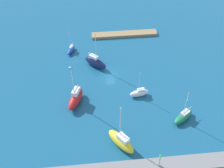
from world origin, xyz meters
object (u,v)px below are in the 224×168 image
Objects in this scene: sailboat_green_outer_mooring at (183,117)px; sailboat_white_west_end at (139,93)px; sailboat_yellow_lone_south at (121,141)px; mooring_buoy_white at (70,68)px; sailboat_red_off_beacon at (76,98)px; sailboat_navy_by_breakwater at (95,62)px; sailboat_blue_along_channel at (71,50)px; pier_dock at (124,34)px; harbor_beacon at (160,159)px.

sailboat_white_west_end is at bearing -80.68° from sailboat_green_outer_mooring.
sailboat_yellow_lone_south is 30.64m from mooring_buoy_white.
sailboat_green_outer_mooring is at bearing 95.12° from sailboat_red_off_beacon.
sailboat_navy_by_breakwater is 1.25× the size of sailboat_green_outer_mooring.
sailboat_blue_along_channel is at bearing 173.89° from sailboat_navy_by_breakwater.
sailboat_red_off_beacon is 22.16m from sailboat_blue_along_channel.
sailboat_blue_along_channel is (11.25, -36.37, -0.73)m from sailboat_yellow_lone_south.
sailboat_blue_along_channel is at bearing -18.60° from sailboat_yellow_lone_south.
sailboat_white_west_end is 27.85m from sailboat_blue_along_channel.
sailboat_red_off_beacon is at bearing 60.65° from pier_dock.
mooring_buoy_white is (1.66, -14.04, -1.40)m from sailboat_red_off_beacon.
sailboat_green_outer_mooring is (-26.15, 8.29, -0.66)m from sailboat_red_off_beacon.
sailboat_green_outer_mooring reaches higher than harbor_beacon.
sailboat_red_off_beacon reaches higher than sailboat_blue_along_channel.
sailboat_blue_along_channel reaches higher than sailboat_white_west_end.
harbor_beacon is 36.91m from sailboat_navy_by_breakwater.
sailboat_yellow_lone_south is at bearing 81.34° from pier_dock.
harbor_beacon is at bearing 81.34° from sailboat_white_west_end.
sailboat_red_off_beacon is at bearing -53.67° from sailboat_green_outer_mooring.
sailboat_red_off_beacon is at bearing 27.44° from sailboat_blue_along_channel.
pier_dock is 1.84× the size of sailboat_navy_by_breakwater.
sailboat_yellow_lone_south is at bearing -15.79° from sailboat_green_outer_mooring.
harbor_beacon is 0.43× the size of sailboat_blue_along_channel.
sailboat_red_off_beacon reaches higher than sailboat_white_west_end.
sailboat_white_west_end is 22.68m from mooring_buoy_white.
pier_dock is at bearing -99.41° from sailboat_white_west_end.
mooring_buoy_white is (18.48, -13.13, -0.72)m from sailboat_white_west_end.
sailboat_red_off_beacon is (10.00, -14.26, 0.11)m from sailboat_yellow_lone_south.
sailboat_navy_by_breakwater is (4.05, -28.57, -0.00)m from sailboat_yellow_lone_south.
sailboat_red_off_beacon reaches higher than sailboat_navy_by_breakwater.
sailboat_green_outer_mooring is (-9.33, 9.21, 0.02)m from sailboat_white_west_end.
sailboat_navy_by_breakwater is at bearing 55.09° from pier_dock.
sailboat_green_outer_mooring is 35.68m from mooring_buoy_white.
sailboat_white_west_end reaches higher than harbor_beacon.
sailboat_white_west_end is 0.97× the size of sailboat_blue_along_channel.
sailboat_blue_along_channel is 8.09m from mooring_buoy_white.
sailboat_yellow_lone_south is at bearing 112.39° from mooring_buoy_white.
sailboat_blue_along_channel is at bearing -66.75° from harbor_beacon.
mooring_buoy_white is (11.66, -28.31, -1.28)m from sailboat_yellow_lone_south.
mooring_buoy_white is at bearing -136.87° from sailboat_navy_by_breakwater.
mooring_buoy_white is (0.41, 8.06, -0.55)m from sailboat_blue_along_channel.
pier_dock is at bearing -89.44° from harbor_beacon.
sailboat_yellow_lone_south is at bearing 57.76° from sailboat_red_off_beacon.
sailboat_red_off_beacon reaches higher than harbor_beacon.
harbor_beacon is at bearing -31.07° from sailboat_navy_by_breakwater.
sailboat_blue_along_channel reaches higher than mooring_buoy_white.
harbor_beacon is at bearing 90.56° from pier_dock.
harbor_beacon is 0.45× the size of sailboat_white_west_end.
sailboat_green_outer_mooring is at bearing 103.97° from pier_dock.
sailboat_red_off_beacon is 19.52× the size of mooring_buoy_white.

